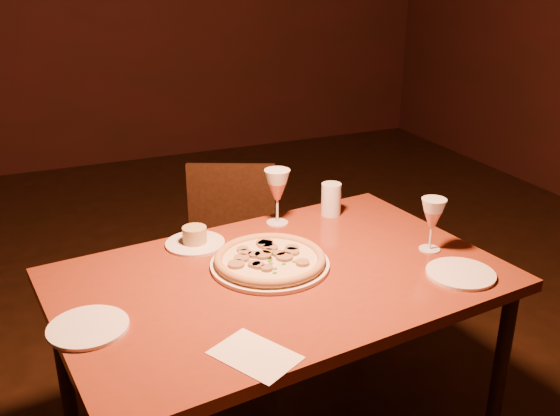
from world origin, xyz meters
name	(u,v)px	position (x,y,z in m)	size (l,w,h in m)	color
dining_table	(280,292)	(0.19, -0.04, 0.64)	(1.39, 0.98, 0.70)	maroon
chair_far	(230,249)	(0.28, 0.70, 0.44)	(0.49, 0.49, 0.77)	black
pizza_plate	(270,260)	(0.18, 0.02, 0.72)	(0.36, 0.36, 0.04)	white
ramekin_saucer	(195,239)	(0.02, 0.26, 0.72)	(0.19, 0.19, 0.06)	white
wine_glass_far	(277,197)	(0.33, 0.32, 0.80)	(0.09, 0.09, 0.20)	#CA6D54
wine_glass_right	(432,225)	(0.70, -0.07, 0.78)	(0.08, 0.08, 0.18)	#CA6D54
water_tumbler	(331,199)	(0.55, 0.31, 0.76)	(0.07, 0.07, 0.12)	white
side_plate_left	(88,327)	(-0.38, -0.11, 0.70)	(0.21, 0.21, 0.01)	white
side_plate_near	(461,274)	(0.68, -0.26, 0.70)	(0.20, 0.20, 0.01)	white
menu_card	(255,355)	(-0.03, -0.39, 0.70)	(0.14, 0.20, 0.00)	silver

